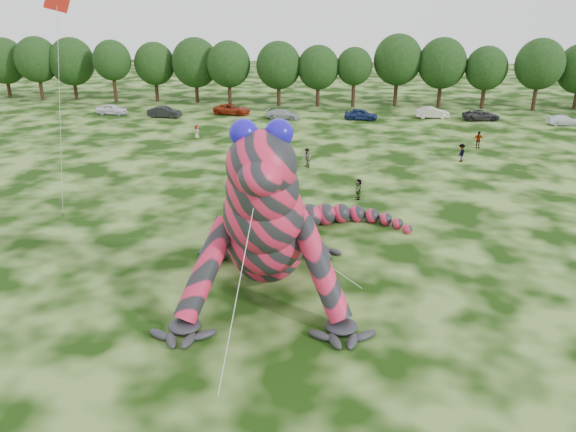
{
  "coord_description": "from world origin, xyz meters",
  "views": [
    {
      "loc": [
        0.21,
        -27.83,
        15.44
      ],
      "look_at": [
        -2.84,
        1.19,
        4.0
      ],
      "focal_mm": 35.0,
      "sensor_mm": 36.0,
      "label": 1
    }
  ],
  "objects_px": {
    "car_5": "(432,113)",
    "car_6": "(481,115)",
    "tree_5": "(196,70)",
    "car_0": "(112,109)",
    "tree_1": "(38,68)",
    "tree_13": "(538,75)",
    "tree_9": "(354,77)",
    "spectator_2": "(461,153)",
    "spectator_1": "(307,158)",
    "tree_4": "(155,72)",
    "tree_3": "(113,72)",
    "car_7": "(564,120)",
    "flying_kite": "(57,22)",
    "car_3": "(283,114)",
    "tree_11": "(441,73)",
    "spectator_5": "(358,189)",
    "tree_10": "(397,70)",
    "tree_0": "(5,68)",
    "tree_7": "(279,74)",
    "tree_6": "(229,73)",
    "car_1": "(164,112)",
    "spectator_3": "(478,140)",
    "tree_12": "(485,78)",
    "car_4": "(361,114)",
    "car_2": "(232,109)",
    "spectator_4": "(197,132)",
    "spectator_0": "(240,157)"
  },
  "relations": [
    {
      "from": "tree_0",
      "to": "spectator_4",
      "type": "relative_size",
      "value": 6.02
    },
    {
      "from": "spectator_5",
      "to": "tree_13",
      "type": "bearing_deg",
      "value": 150.76
    },
    {
      "from": "tree_3",
      "to": "car_4",
      "type": "bearing_deg",
      "value": -14.01
    },
    {
      "from": "tree_3",
      "to": "tree_11",
      "type": "distance_m",
      "value": 49.52
    },
    {
      "from": "car_7",
      "to": "spectator_2",
      "type": "xyz_separation_m",
      "value": [
        -16.33,
        -18.96,
        0.27
      ]
    },
    {
      "from": "tree_4",
      "to": "spectator_1",
      "type": "relative_size",
      "value": 4.8
    },
    {
      "from": "car_5",
      "to": "spectator_3",
      "type": "relative_size",
      "value": 2.45
    },
    {
      "from": "tree_1",
      "to": "tree_13",
      "type": "bearing_deg",
      "value": -0.7
    },
    {
      "from": "tree_5",
      "to": "spectator_2",
      "type": "distance_m",
      "value": 46.41
    },
    {
      "from": "car_1",
      "to": "spectator_3",
      "type": "xyz_separation_m",
      "value": [
        39.15,
        -12.67,
        0.17
      ]
    },
    {
      "from": "tree_4",
      "to": "tree_13",
      "type": "xyz_separation_m",
      "value": [
        56.77,
        -1.59,
        0.54
      ]
    },
    {
      "from": "tree_0",
      "to": "car_2",
      "type": "xyz_separation_m",
      "value": [
        38.77,
        -9.77,
        -4.03
      ]
    },
    {
      "from": "flying_kite",
      "to": "tree_1",
      "type": "relative_size",
      "value": 1.62
    },
    {
      "from": "tree_1",
      "to": "car_2",
      "type": "bearing_deg",
      "value": -14.78
    },
    {
      "from": "spectator_2",
      "to": "tree_13",
      "type": "bearing_deg",
      "value": -171.91
    },
    {
      "from": "tree_13",
      "to": "tree_1",
      "type": "bearing_deg",
      "value": 179.3
    },
    {
      "from": "tree_0",
      "to": "tree_7",
      "type": "relative_size",
      "value": 1.0
    },
    {
      "from": "tree_4",
      "to": "tree_3",
      "type": "bearing_deg",
      "value": -164.86
    },
    {
      "from": "tree_5",
      "to": "car_0",
      "type": "relative_size",
      "value": 2.28
    },
    {
      "from": "spectator_2",
      "to": "car_1",
      "type": "bearing_deg",
      "value": -80.85
    },
    {
      "from": "tree_0",
      "to": "tree_4",
      "type": "bearing_deg",
      "value": -1.2
    },
    {
      "from": "tree_9",
      "to": "spectator_2",
      "type": "xyz_separation_m",
      "value": [
        10.68,
        -29.27,
        -3.44
      ]
    },
    {
      "from": "tree_1",
      "to": "tree_9",
      "type": "bearing_deg",
      "value": -0.82
    },
    {
      "from": "tree_10",
      "to": "tree_13",
      "type": "height_order",
      "value": "tree_10"
    },
    {
      "from": "tree_7",
      "to": "tree_11",
      "type": "distance_m",
      "value": 23.91
    },
    {
      "from": "car_1",
      "to": "spectator_5",
      "type": "xyz_separation_m",
      "value": [
        25.97,
        -30.69,
        0.11
      ]
    },
    {
      "from": "flying_kite",
      "to": "spectator_1",
      "type": "xyz_separation_m",
      "value": [
        14.46,
        17.04,
        -13.05
      ]
    },
    {
      "from": "tree_11",
      "to": "spectator_1",
      "type": "relative_size",
      "value": 5.33
    },
    {
      "from": "tree_9",
      "to": "car_4",
      "type": "height_order",
      "value": "tree_9"
    },
    {
      "from": "tree_1",
      "to": "tree_6",
      "type": "bearing_deg",
      "value": -2.54
    },
    {
      "from": "tree_1",
      "to": "tree_11",
      "type": "height_order",
      "value": "tree_11"
    },
    {
      "from": "spectator_1",
      "to": "spectator_4",
      "type": "xyz_separation_m",
      "value": [
        -13.57,
        10.46,
        -0.16
      ]
    },
    {
      "from": "tree_12",
      "to": "car_1",
      "type": "relative_size",
      "value": 1.98
    },
    {
      "from": "tree_5",
      "to": "tree_6",
      "type": "distance_m",
      "value": 5.84
    },
    {
      "from": "car_3",
      "to": "spectator_2",
      "type": "relative_size",
      "value": 2.52
    },
    {
      "from": "car_2",
      "to": "spectator_4",
      "type": "bearing_deg",
      "value": -174.94
    },
    {
      "from": "tree_1",
      "to": "spectator_3",
      "type": "bearing_deg",
      "value": -21.09
    },
    {
      "from": "car_1",
      "to": "spectator_0",
      "type": "distance_m",
      "value": 26.36
    },
    {
      "from": "tree_9",
      "to": "car_0",
      "type": "relative_size",
      "value": 2.02
    },
    {
      "from": "flying_kite",
      "to": "tree_10",
      "type": "height_order",
      "value": "flying_kite"
    },
    {
      "from": "tree_3",
      "to": "spectator_4",
      "type": "height_order",
      "value": "tree_3"
    },
    {
      "from": "tree_4",
      "to": "tree_10",
      "type": "xyz_separation_m",
      "value": [
        37.04,
        -0.13,
        0.72
      ]
    },
    {
      "from": "car_0",
      "to": "spectator_1",
      "type": "xyz_separation_m",
      "value": [
        29.1,
        -23.38,
        0.21
      ]
    },
    {
      "from": "tree_0",
      "to": "tree_5",
      "type": "height_order",
      "value": "tree_5"
    },
    {
      "from": "spectator_1",
      "to": "tree_1",
      "type": "bearing_deg",
      "value": -155.25
    },
    {
      "from": "car_0",
      "to": "car_5",
      "type": "xyz_separation_m",
      "value": [
        44.33,
        2.17,
        0.01
      ]
    },
    {
      "from": "tree_3",
      "to": "tree_7",
      "type": "xyz_separation_m",
      "value": [
        25.64,
        -0.26,
        0.02
      ]
    },
    {
      "from": "tree_13",
      "to": "spectator_4",
      "type": "relative_size",
      "value": 6.42
    },
    {
      "from": "tree_7",
      "to": "spectator_0",
      "type": "xyz_separation_m",
      "value": [
        0.1,
        -32.27,
        -3.91
      ]
    },
    {
      "from": "car_5",
      "to": "car_6",
      "type": "height_order",
      "value": "car_5"
    }
  ]
}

